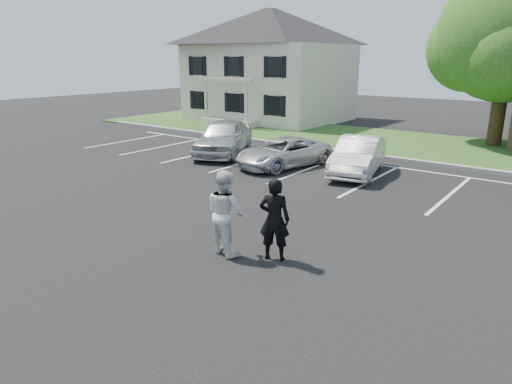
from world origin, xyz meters
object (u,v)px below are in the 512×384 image
Objects in this scene: house at (270,65)px; man_black_suit at (274,219)px; car_silver_west at (224,137)px; car_white_sedan at (358,156)px; man_white_shirt at (225,213)px; car_silver_minivan at (284,152)px; tree at (512,36)px.

man_black_suit is (13.97, -19.59, -2.89)m from house.
car_silver_west reaches higher than car_white_sedan.
man_white_shirt is 8.83m from car_white_sedan.
man_white_shirt is 0.41× the size of car_silver_west.
car_silver_minivan is at bearing -52.50° from house.
car_silver_minivan is (9.13, -11.90, -3.24)m from house.
man_white_shirt is at bearing -57.19° from house.
car_silver_west is (5.54, -11.50, -3.02)m from house.
car_silver_west is 3.61m from car_silver_minivan.
house is 24.23m from man_black_suit.
tree is at bearing -6.28° from house.
house is 2.16× the size of car_silver_west.
car_white_sedan is at bearing -108.68° from tree.
man_black_suit reaches higher than car_silver_west.
house is 2.41× the size of car_white_sedan.
man_white_shirt is (12.88, -19.98, -2.85)m from house.
car_silver_west is at bearing -36.35° from man_white_shirt.
man_white_shirt reaches higher than car_silver_west.
car_silver_west is 6.57m from car_white_sedan.
house is 5.25× the size of man_white_shirt.
tree is 2.05× the size of car_white_sedan.
tree is at bearing 72.39° from car_silver_minivan.
man_black_suit is 9.10m from car_silver_minivan.
car_silver_minivan is at bearing -81.76° from man_black_suit.
tree is 18.49m from man_black_suit.
man_white_shirt is at bearing -97.59° from tree.
house is 13.12m from car_silver_west.
tree is 14.58m from car_silver_west.
car_silver_minivan is 1.00× the size of car_white_sedan.
car_white_sedan is (12.11, -11.18, -3.12)m from house.
car_silver_west is at bearing 169.36° from car_white_sedan.
tree is 1.84× the size of car_silver_west.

